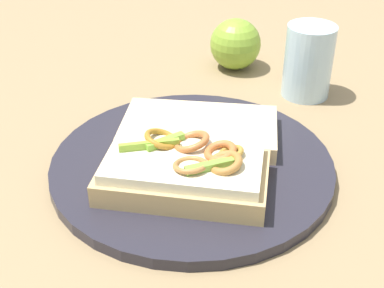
% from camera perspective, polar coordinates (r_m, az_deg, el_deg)
% --- Properties ---
extents(ground_plane, '(2.00, 2.00, 0.00)m').
position_cam_1_polar(ground_plane, '(0.58, 0.00, -2.72)').
color(ground_plane, '#8D7450').
rests_on(ground_plane, ground).
extents(plate, '(0.30, 0.30, 0.01)m').
position_cam_1_polar(plate, '(0.57, 0.00, -2.21)').
color(plate, '#27252F').
rests_on(plate, ground_plane).
extents(sandwich, '(0.12, 0.18, 0.05)m').
position_cam_1_polar(sandwich, '(0.52, -0.75, -2.92)').
color(sandwich, tan).
rests_on(sandwich, plate).
extents(bread_slice_side, '(0.11, 0.18, 0.02)m').
position_cam_1_polar(bread_slice_side, '(0.61, 0.77, 1.60)').
color(bread_slice_side, beige).
rests_on(bread_slice_side, plate).
extents(apple_2, '(0.10, 0.10, 0.07)m').
position_cam_1_polar(apple_2, '(0.79, 4.65, 10.57)').
color(apple_2, '#81A831').
rests_on(apple_2, ground_plane).
extents(drinking_glass, '(0.06, 0.06, 0.10)m').
position_cam_1_polar(drinking_glass, '(0.72, 12.31, 8.62)').
color(drinking_glass, silver).
rests_on(drinking_glass, ground_plane).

